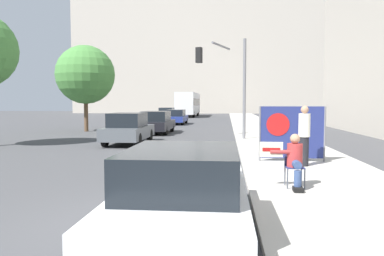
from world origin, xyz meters
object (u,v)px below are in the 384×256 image
Objects in this scene: car_on_road_distant at (176,117)px; city_bus_on_road at (188,103)px; traffic_light_pole at (226,72)px; car_on_road_midblock at (156,122)px; car_on_road_nearest at (128,129)px; protest_banner at (291,132)px; car_on_road_far_lane at (167,113)px; seated_protester at (294,159)px; parked_car_curbside at (184,192)px; street_tree_midblock at (85,75)px; pedestrian_behind at (266,133)px; jogger_on_sidewalk at (304,135)px.

city_bus_on_road reaches higher than car_on_road_distant.
car_on_road_midblock is (-4.55, 4.06, -2.92)m from traffic_light_pole.
car_on_road_nearest is 16.74m from car_on_road_distant.
protest_banner is 42.48m from city_bus_on_road.
car_on_road_far_lane is (-2.66, 20.87, -0.02)m from car_on_road_midblock.
car_on_road_midblock is (0.20, 6.35, -0.02)m from car_on_road_nearest.
seated_protester is 0.28× the size of parked_car_curbside.
traffic_light_pole is at bearing -28.06° from street_tree_midblock.
car_on_road_midblock is at bearing -82.73° from car_on_road_far_lane.
pedestrian_behind is 8.20m from parked_car_curbside.
street_tree_midblock is (-5.10, -9.26, 3.26)m from car_on_road_distant.
car_on_road_distant is (-4.65, 14.45, -2.96)m from traffic_light_pole.
seated_protester is 11.36m from car_on_road_nearest.
protest_banner is 0.18× the size of city_bus_on_road.
pedestrian_behind is 0.37× the size of car_on_road_far_lane.
street_tree_midblock is (-11.19, 11.92, 3.00)m from pedestrian_behind.
protest_banner reaches higher than car_on_road_distant.
car_on_road_nearest is 36.23m from city_bus_on_road.
car_on_road_midblock is 1.03× the size of car_on_road_distant.
car_on_road_distant is at bearing -76.30° from car_on_road_far_lane.
traffic_light_pole reaches higher than protest_banner.
jogger_on_sidewalk reaches higher than parked_car_curbside.
parked_car_curbside is 13.06m from car_on_road_nearest.
street_tree_midblock is at bearing -118.84° from car_on_road_distant.
protest_banner is 34.11m from car_on_road_far_lane.
car_on_road_nearest is (-4.74, -2.29, -2.90)m from traffic_light_pole.
city_bus_on_road reaches higher than pedestrian_behind.
city_bus_on_road is at bearing -49.44° from jogger_on_sidewalk.
protest_banner is 7.34m from parked_car_curbside.
jogger_on_sidewalk is 0.41× the size of car_on_road_far_lane.
protest_banner is at bearing -74.80° from traffic_light_pole.
pedestrian_behind is 0.31× the size of traffic_light_pole.
car_on_road_nearest is at bearing -90.31° from car_on_road_distant.
protest_banner is (-0.22, 0.89, 0.02)m from jogger_on_sidewalk.
traffic_light_pole reaches higher than car_on_road_distant.
city_bus_on_road is at bearing 86.16° from seated_protester.
seated_protester is 0.67× the size of jogger_on_sidewalk.
jogger_on_sidewalk reaches higher than car_on_road_nearest.
car_on_road_distant is at bearing 34.93° from pedestrian_behind.
city_bus_on_road is at bearing 28.54° from pedestrian_behind.
street_tree_midblock is at bearing 62.07° from pedestrian_behind.
car_on_road_midblock is at bearing -89.41° from car_on_road_distant.
pedestrian_behind is at bearing -80.34° from city_bus_on_road.
protest_banner is 17.90m from street_tree_midblock.
jogger_on_sidewalk is 0.92m from protest_banner.
pedestrian_behind reaches higher than car_on_road_midblock.
car_on_road_far_lane is (-2.55, 10.48, 0.02)m from car_on_road_distant.
street_tree_midblock is (-12.11, 13.96, 2.90)m from jogger_on_sidewalk.
protest_banner is 0.48× the size of car_on_road_far_lane.
street_tree_midblock is (-9.16, 19.87, 3.27)m from parked_car_curbside.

